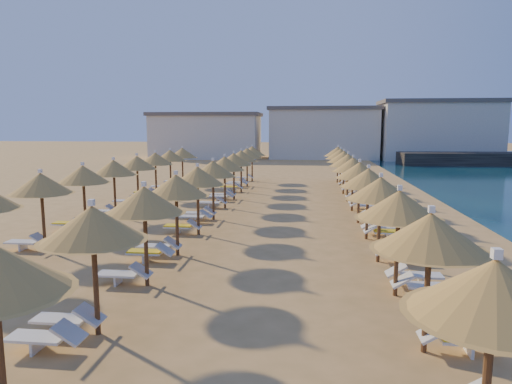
# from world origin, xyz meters

# --- Properties ---
(ground) EXTENTS (220.00, 220.00, 0.00)m
(ground) POSITION_xyz_m (0.00, 0.00, 0.00)
(ground) COLOR tan
(ground) RESTS_ON ground
(hotel_blocks) EXTENTS (47.80, 10.19, 8.10)m
(hotel_blocks) POSITION_xyz_m (4.60, 46.59, 3.70)
(hotel_blocks) COLOR silver
(hotel_blocks) RESTS_ON ground
(parasol_row_east) EXTENTS (2.39, 34.41, 3.10)m
(parasol_row_east) POSITION_xyz_m (4.19, 3.08, 2.51)
(parasol_row_east) COLOR brown
(parasol_row_east) RESTS_ON ground
(parasol_row_west) EXTENTS (2.39, 34.41, 3.10)m
(parasol_row_west) POSITION_xyz_m (-2.94, 3.08, 2.51)
(parasol_row_west) COLOR brown
(parasol_row_west) RESTS_ON ground
(parasol_row_inland) EXTENTS (2.39, 24.80, 3.10)m
(parasol_row_inland) POSITION_xyz_m (-8.08, 4.68, 2.51)
(parasol_row_inland) COLOR brown
(parasol_row_inland) RESTS_ON ground
(loungers) EXTENTS (15.28, 33.47, 0.66)m
(loungers) POSITION_xyz_m (-1.12, 3.31, 0.34)
(loungers) COLOR white
(loungers) RESTS_ON ground
(beachgoer_c) EXTENTS (1.02, 0.78, 1.61)m
(beachgoer_c) POSITION_xyz_m (5.48, 6.27, 0.80)
(beachgoer_c) COLOR tan
(beachgoer_c) RESTS_ON ground
(beachgoer_a) EXTENTS (0.49, 0.66, 1.65)m
(beachgoer_a) POSITION_xyz_m (5.84, 0.86, 0.82)
(beachgoer_a) COLOR tan
(beachgoer_a) RESTS_ON ground
(beachgoer_b) EXTENTS (0.85, 0.94, 1.58)m
(beachgoer_b) POSITION_xyz_m (5.12, 2.13, 0.79)
(beachgoer_b) COLOR tan
(beachgoer_b) RESTS_ON ground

